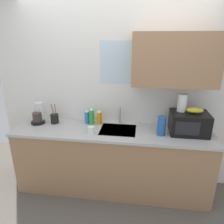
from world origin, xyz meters
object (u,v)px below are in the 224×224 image
(paper_towel_roll, at_px, (182,103))
(mug_white, at_px, (91,130))
(dish_soap_bottle_green, at_px, (92,117))
(utensil_crock, at_px, (55,118))
(dish_soap_bottle_orange, at_px, (99,117))
(microwave, at_px, (189,123))
(coffee_maker, at_px, (38,115))
(dish_soap_bottle_blue, at_px, (87,117))
(banana_bunch, at_px, (195,110))
(cereal_canister, at_px, (161,126))

(paper_towel_roll, height_order, mug_white, paper_towel_roll)
(dish_soap_bottle_green, xyz_separation_m, mug_white, (0.06, -0.29, -0.07))
(utensil_crock, bearing_deg, dish_soap_bottle_orange, 5.39)
(microwave, xyz_separation_m, coffee_maker, (-2.02, 0.06, -0.03))
(paper_towel_roll, xyz_separation_m, dish_soap_bottle_blue, (-1.23, 0.07, -0.28))
(banana_bunch, bearing_deg, microwave, -178.23)
(dish_soap_bottle_blue, bearing_deg, cereal_canister, -12.67)
(dish_soap_bottle_blue, distance_m, cereal_canister, 1.02)
(microwave, bearing_deg, banana_bunch, 1.77)
(dish_soap_bottle_blue, relative_size, mug_white, 2.15)
(microwave, distance_m, utensil_crock, 1.79)
(paper_towel_roll, height_order, coffee_maker, paper_towel_roll)
(banana_bunch, bearing_deg, coffee_maker, 178.38)
(banana_bunch, xyz_separation_m, dish_soap_bottle_blue, (-1.38, 0.12, -0.21))
(dish_soap_bottle_orange, bearing_deg, mug_white, -97.15)
(banana_bunch, xyz_separation_m, dish_soap_bottle_orange, (-1.21, 0.13, -0.21))
(mug_white, bearing_deg, dish_soap_bottle_green, 101.74)
(coffee_maker, bearing_deg, paper_towel_roll, -0.25)
(dish_soap_bottle_green, relative_size, dish_soap_bottle_blue, 1.20)
(microwave, xyz_separation_m, utensil_crock, (-1.79, 0.07, -0.06))
(cereal_canister, height_order, mug_white, cereal_canister)
(dish_soap_bottle_green, bearing_deg, cereal_canister, -12.02)
(mug_white, xyz_separation_m, utensil_crock, (-0.58, 0.26, 0.02))
(banana_bunch, height_order, mug_white, banana_bunch)
(paper_towel_roll, distance_m, utensil_crock, 1.71)
(paper_towel_roll, relative_size, coffee_maker, 0.79)
(microwave, xyz_separation_m, banana_bunch, (0.05, 0.00, 0.17))
(paper_towel_roll, relative_size, mug_white, 2.32)
(paper_towel_roll, height_order, dish_soap_bottle_blue, paper_towel_roll)
(dish_soap_bottle_blue, height_order, utensil_crock, utensil_crock)
(microwave, height_order, dish_soap_bottle_orange, microwave)
(coffee_maker, xyz_separation_m, dish_soap_bottle_orange, (0.85, 0.07, -0.01))
(dish_soap_bottle_green, bearing_deg, dish_soap_bottle_blue, 159.37)
(dish_soap_bottle_green, height_order, dish_soap_bottle_blue, dish_soap_bottle_green)
(dish_soap_bottle_orange, relative_size, dish_soap_bottle_blue, 1.02)
(utensil_crock, bearing_deg, banana_bunch, -2.18)
(microwave, relative_size, dish_soap_bottle_green, 1.87)
(dish_soap_bottle_blue, xyz_separation_m, utensil_crock, (-0.45, -0.05, -0.02))
(microwave, relative_size, dish_soap_bottle_orange, 2.22)
(microwave, relative_size, mug_white, 4.84)
(paper_towel_roll, distance_m, mug_white, 1.18)
(banana_bunch, distance_m, paper_towel_roll, 0.18)
(dish_soap_bottle_orange, bearing_deg, dish_soap_bottle_blue, -178.20)
(coffee_maker, height_order, mug_white, coffee_maker)
(microwave, bearing_deg, utensil_crock, 177.71)
(microwave, bearing_deg, dish_soap_bottle_green, 175.57)
(dish_soap_bottle_green, bearing_deg, mug_white, -78.26)
(dish_soap_bottle_orange, distance_m, cereal_canister, 0.85)
(coffee_maker, xyz_separation_m, mug_white, (0.81, -0.25, -0.06))
(mug_white, relative_size, utensil_crock, 0.33)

